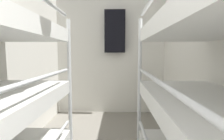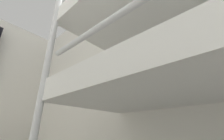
# 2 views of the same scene
# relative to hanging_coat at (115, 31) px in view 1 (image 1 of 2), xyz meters

# --- Properties ---
(wall_back) EXTENTS (2.50, 0.06, 2.51)m
(wall_back) POSITION_rel_hanging_coat_xyz_m (-0.10, 0.15, -0.56)
(wall_back) COLOR silver
(wall_back) RESTS_ON ground_plane
(hanging_coat) EXTENTS (0.44, 0.12, 0.90)m
(hanging_coat) POSITION_rel_hanging_coat_xyz_m (0.00, 0.00, 0.00)
(hanging_coat) COLOR black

